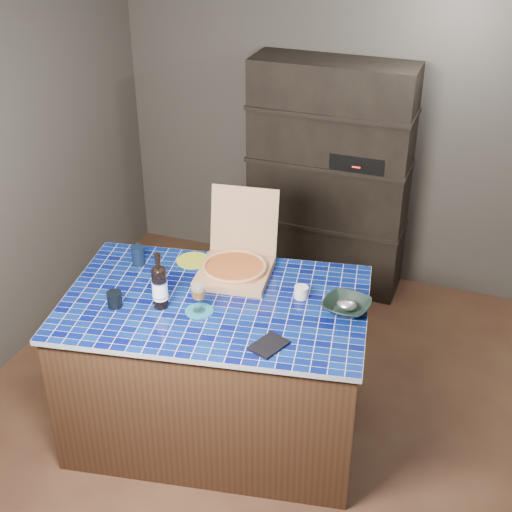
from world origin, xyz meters
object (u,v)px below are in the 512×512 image
at_px(pizza_box, 236,265).
at_px(wine_glass, 198,292).
at_px(dvd_case, 269,345).
at_px(bowl, 347,306).
at_px(kitchen_island, 217,366).
at_px(mead_bottle, 160,286).

relative_size(pizza_box, wine_glass, 3.15).
bearing_deg(dvd_case, bowl, 78.43).
distance_m(kitchen_island, dvd_case, 0.69).
height_order(kitchen_island, bowl, bowl).
height_order(wine_glass, dvd_case, wine_glass).
relative_size(kitchen_island, bowl, 7.28).
xyz_separation_m(kitchen_island, mead_bottle, (-0.25, -0.15, 0.59)).
distance_m(pizza_box, wine_glass, 0.44).
xyz_separation_m(mead_bottle, wine_glass, (0.22, 0.02, -0.00)).
relative_size(kitchen_island, mead_bottle, 5.61).
relative_size(kitchen_island, dvd_case, 9.81).
bearing_deg(pizza_box, wine_glass, -102.84).
relative_size(kitchen_island, wine_glass, 10.56).
xyz_separation_m(pizza_box, dvd_case, (0.42, -0.60, -0.06)).
bearing_deg(wine_glass, kitchen_island, 74.57).
xyz_separation_m(wine_glass, dvd_case, (0.46, -0.16, -0.12)).
height_order(pizza_box, wine_glass, pizza_box).
bearing_deg(mead_bottle, dvd_case, -11.52).
bearing_deg(mead_bottle, kitchen_island, 31.43).
xyz_separation_m(kitchen_island, pizza_box, (0.00, 0.31, 0.52)).
distance_m(pizza_box, bowl, 0.72).
relative_size(wine_glass, bowl, 0.69).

